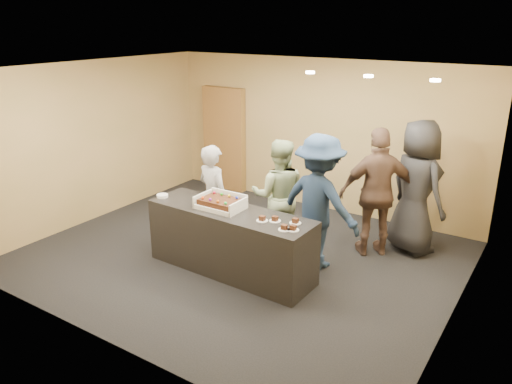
% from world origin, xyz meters
% --- Properties ---
extents(room, '(6.04, 6.00, 2.70)m').
position_xyz_m(room, '(0.00, 0.00, 1.35)').
color(room, black).
rests_on(room, ground).
extents(serving_counter, '(2.42, 0.77, 0.90)m').
position_xyz_m(serving_counter, '(0.15, -0.44, 0.45)').
color(serving_counter, black).
rests_on(serving_counter, floor).
extents(storage_cabinet, '(0.94, 0.15, 2.07)m').
position_xyz_m(storage_cabinet, '(-2.05, 2.41, 1.03)').
color(storage_cabinet, brown).
rests_on(storage_cabinet, floor).
extents(cake_box, '(0.62, 0.43, 0.18)m').
position_xyz_m(cake_box, '(-0.01, -0.42, 0.94)').
color(cake_box, white).
rests_on(cake_box, serving_counter).
extents(sheet_cake, '(0.53, 0.37, 0.11)m').
position_xyz_m(sheet_cake, '(-0.01, -0.44, 1.00)').
color(sheet_cake, '#381D0C').
rests_on(sheet_cake, cake_box).
extents(plate_stack, '(0.16, 0.16, 0.04)m').
position_xyz_m(plate_stack, '(-0.98, -0.54, 0.92)').
color(plate_stack, white).
rests_on(plate_stack, serving_counter).
extents(slice_a, '(0.15, 0.15, 0.07)m').
position_xyz_m(slice_a, '(0.71, -0.51, 0.92)').
color(slice_a, white).
rests_on(slice_a, serving_counter).
extents(slice_b, '(0.15, 0.15, 0.07)m').
position_xyz_m(slice_b, '(0.85, -0.43, 0.92)').
color(slice_b, white).
rests_on(slice_b, serving_counter).
extents(slice_c, '(0.15, 0.15, 0.07)m').
position_xyz_m(slice_c, '(1.09, -0.61, 0.92)').
color(slice_c, white).
rests_on(slice_c, serving_counter).
extents(slice_d, '(0.15, 0.15, 0.07)m').
position_xyz_m(slice_d, '(1.10, -0.35, 0.92)').
color(slice_d, white).
rests_on(slice_d, serving_counter).
extents(slice_e, '(0.15, 0.15, 0.07)m').
position_xyz_m(slice_e, '(1.18, -0.56, 0.92)').
color(slice_e, white).
rests_on(slice_e, serving_counter).
extents(person_server_grey, '(0.67, 0.51, 1.63)m').
position_xyz_m(person_server_grey, '(-0.48, 0.01, 0.81)').
color(person_server_grey, '#949398').
rests_on(person_server_grey, floor).
extents(person_sage_man, '(1.03, 0.96, 1.70)m').
position_xyz_m(person_sage_man, '(0.33, 0.55, 0.85)').
color(person_sage_man, '#98AA80').
rests_on(person_sage_man, floor).
extents(person_navy_man, '(1.31, 0.87, 1.90)m').
position_xyz_m(person_navy_man, '(1.07, 0.38, 0.95)').
color(person_navy_man, '#1A2A46').
rests_on(person_navy_man, floor).
extents(person_brown_extra, '(1.18, 1.05, 1.91)m').
position_xyz_m(person_brown_extra, '(1.61, 1.18, 0.96)').
color(person_brown_extra, brown).
rests_on(person_brown_extra, floor).
extents(person_dark_suit, '(1.17, 1.06, 2.00)m').
position_xyz_m(person_dark_suit, '(2.05, 1.60, 1.00)').
color(person_dark_suit, black).
rests_on(person_dark_suit, floor).
extents(ceiling_spotlights, '(1.72, 0.12, 0.03)m').
position_xyz_m(ceiling_spotlights, '(1.60, 0.50, 2.67)').
color(ceiling_spotlights, '#FFEAC6').
rests_on(ceiling_spotlights, ceiling).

